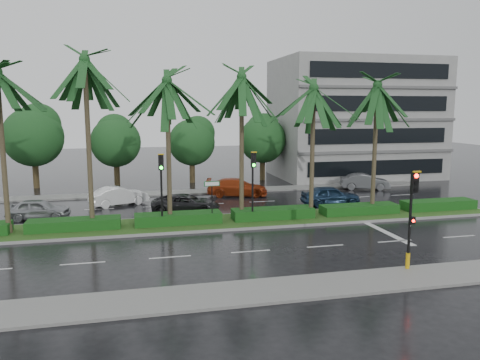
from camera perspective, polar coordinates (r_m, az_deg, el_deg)
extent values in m
plane|color=black|center=(28.30, -1.22, -5.74)|extent=(120.00, 120.00, 0.00)
cube|color=slate|center=(18.90, 5.37, -13.11)|extent=(40.00, 2.40, 0.12)
cube|color=slate|center=(39.84, -4.80, -1.42)|extent=(40.00, 2.00, 0.12)
cube|color=gray|center=(29.23, -1.63, -5.13)|extent=(36.00, 4.00, 0.14)
cube|color=#194416|center=(29.21, -1.63, -4.98)|extent=(35.60, 3.70, 0.02)
cube|color=#124013|center=(28.78, -19.55, -5.08)|extent=(5.20, 1.40, 0.60)
cube|color=#124013|center=(28.71, -7.53, -4.68)|extent=(5.20, 1.40, 0.60)
cube|color=#124013|center=(29.87, 4.03, -4.09)|extent=(5.20, 1.40, 0.60)
cube|color=#124013|center=(32.12, 14.33, -3.43)|extent=(5.20, 1.40, 0.60)
cube|color=#124013|center=(35.26, 23.02, -2.79)|extent=(5.20, 1.40, 0.60)
cube|color=silver|center=(35.12, -23.33, -3.59)|extent=(2.00, 0.12, 0.01)
cube|color=silver|center=(23.05, -18.61, -9.60)|extent=(2.00, 0.12, 0.01)
cube|color=silver|center=(34.62, -16.80, -3.41)|extent=(2.00, 0.12, 0.01)
cube|color=silver|center=(22.99, -8.51, -9.28)|extent=(2.00, 0.12, 0.01)
cube|color=silver|center=(34.58, -10.16, -3.19)|extent=(2.00, 0.12, 0.01)
cube|color=silver|center=(23.61, 1.32, -8.69)|extent=(2.00, 0.12, 0.01)
cube|color=silver|center=(35.00, -3.60, -2.92)|extent=(2.00, 0.12, 0.01)
cube|color=silver|center=(24.87, 10.36, -7.92)|extent=(2.00, 0.12, 0.01)
cube|color=silver|center=(35.86, 2.72, -2.63)|extent=(2.00, 0.12, 0.01)
cube|color=silver|center=(26.68, 18.33, -7.08)|extent=(2.00, 0.12, 0.01)
cube|color=silver|center=(37.14, 8.67, -2.32)|extent=(2.00, 0.12, 0.01)
cube|color=silver|center=(28.93, 25.15, -6.25)|extent=(2.00, 0.12, 0.01)
cube|color=silver|center=(38.79, 14.17, -2.02)|extent=(2.00, 0.12, 0.01)
cube|color=silver|center=(40.76, 19.18, -1.72)|extent=(2.00, 0.12, 0.01)
cube|color=silver|center=(28.58, 17.10, -5.97)|extent=(0.40, 6.00, 0.01)
cylinder|color=#463C28|center=(28.74, -26.93, 2.81)|extent=(0.28, 0.28, 8.85)
cylinder|color=#463C28|center=(29.41, -26.36, -5.36)|extent=(0.40, 0.40, 0.44)
cylinder|color=#463C28|center=(28.08, -17.97, 4.00)|extent=(0.28, 0.28, 9.62)
cylinder|color=#463C28|center=(28.80, -17.54, -5.14)|extent=(0.40, 0.40, 0.44)
cylinder|color=#463C28|center=(27.92, -8.70, 3.16)|extent=(0.28, 0.28, 8.52)
cylinder|color=#463C28|center=(28.59, -8.51, -4.92)|extent=(0.40, 0.40, 0.44)
cylinder|color=#463C28|center=(28.89, 0.20, 3.74)|extent=(0.28, 0.28, 8.81)
cylinder|color=#463C28|center=(29.56, 0.19, -4.37)|extent=(0.40, 0.40, 0.44)
cylinder|color=#463C28|center=(29.91, 8.81, 3.20)|extent=(0.28, 0.28, 8.18)
cylinder|color=#463C28|center=(30.52, 8.64, -4.05)|extent=(0.40, 0.40, 0.44)
cylinder|color=#463C28|center=(32.11, 16.10, 3.56)|extent=(0.28, 0.28, 8.43)
cylinder|color=#463C28|center=(32.69, 15.80, -3.42)|extent=(0.40, 0.40, 0.44)
cylinder|color=black|center=(21.68, 19.95, -5.84)|extent=(0.12, 0.12, 3.40)
cube|color=black|center=(21.11, 20.52, -0.29)|extent=(0.30, 0.18, 0.90)
cube|color=gold|center=(20.94, 20.77, 0.96)|extent=(0.34, 0.12, 0.06)
cylinder|color=#FF0C05|center=(20.98, 20.71, 0.48)|extent=(0.18, 0.04, 0.18)
cylinder|color=black|center=(21.03, 20.67, -0.33)|extent=(0.18, 0.04, 0.18)
cylinder|color=black|center=(21.07, 20.63, -1.14)|extent=(0.18, 0.04, 0.18)
cylinder|color=gold|center=(22.04, 19.77, -9.24)|extent=(0.18, 0.18, 0.70)
cube|color=black|center=(21.43, 20.25, -4.64)|extent=(0.22, 0.16, 0.32)
cylinder|color=#FF0C05|center=(21.36, 20.39, -4.69)|extent=(0.12, 0.03, 0.12)
cylinder|color=black|center=(27.75, -9.52, -2.23)|extent=(0.12, 0.12, 3.40)
cube|color=black|center=(27.25, -9.61, 2.14)|extent=(0.30, 0.18, 0.90)
cube|color=gold|center=(27.08, -9.62, 3.12)|extent=(0.34, 0.12, 0.06)
cylinder|color=black|center=(27.12, -9.61, 2.75)|extent=(0.18, 0.04, 0.18)
cylinder|color=black|center=(27.15, -9.60, 2.12)|extent=(0.18, 0.04, 0.18)
cylinder|color=#0CE519|center=(27.19, -9.58, 1.49)|extent=(0.18, 0.04, 0.18)
cylinder|color=black|center=(28.61, 1.54, -1.78)|extent=(0.12, 0.12, 3.40)
cube|color=black|center=(28.12, 1.65, 2.46)|extent=(0.30, 0.18, 0.90)
cube|color=gold|center=(27.96, 1.72, 3.41)|extent=(0.34, 0.12, 0.06)
cylinder|color=black|center=(28.00, 1.70, 3.05)|extent=(0.18, 0.04, 0.18)
cylinder|color=black|center=(28.03, 1.70, 2.44)|extent=(0.18, 0.04, 0.18)
cylinder|color=#0CE519|center=(28.06, 1.70, 1.83)|extent=(0.18, 0.04, 0.18)
cylinder|color=black|center=(28.27, -3.43, -2.75)|extent=(0.06, 0.06, 2.60)
cube|color=#0C5926|center=(28.03, -3.44, -0.46)|extent=(0.95, 0.04, 0.30)
cube|color=white|center=(28.00, -3.43, -0.47)|extent=(0.85, 0.01, 0.22)
cylinder|color=#392D1A|center=(45.46, -23.63, 0.68)|extent=(0.52, 0.52, 2.53)
sphere|color=#18411F|center=(45.15, -23.89, 4.81)|extent=(5.21, 5.21, 5.21)
sphere|color=#18411F|center=(45.40, -23.90, 6.11)|extent=(3.91, 3.91, 3.91)
cylinder|color=#392D1A|center=(44.73, -14.77, 0.80)|extent=(0.52, 0.52, 2.21)
sphere|color=#18411F|center=(44.43, -14.92, 4.47)|extent=(4.55, 4.55, 4.55)
sphere|color=#18411F|center=(44.68, -14.95, 5.63)|extent=(3.41, 3.41, 3.41)
cylinder|color=#392D1A|center=(45.07, -5.84, 1.06)|extent=(0.52, 0.52, 2.14)
sphere|color=#18411F|center=(44.78, -5.90, 4.59)|extent=(4.40, 4.40, 4.40)
sphere|color=#18411F|center=(45.02, -5.96, 5.70)|extent=(3.30, 3.30, 3.30)
cylinder|color=#392D1A|center=(46.46, 2.75, 1.37)|extent=(0.52, 0.52, 2.22)
sphere|color=#18411F|center=(46.18, 2.78, 4.93)|extent=(4.57, 4.57, 4.57)
sphere|color=#18411F|center=(46.41, 2.68, 6.05)|extent=(3.43, 3.43, 3.43)
cylinder|color=#392D1A|center=(48.82, 10.68, 1.76)|extent=(0.52, 0.52, 2.50)
sphere|color=#18411F|center=(48.53, 10.79, 5.57)|extent=(5.14, 5.14, 5.14)
sphere|color=#18411F|center=(48.77, 10.68, 6.76)|extent=(3.86, 3.86, 3.86)
cube|color=gray|center=(50.21, 13.77, 7.29)|extent=(16.00, 10.00, 12.00)
imported|color=#9B9DA2|center=(32.74, -23.35, -3.28)|extent=(2.01, 4.04, 1.32)
imported|color=white|center=(35.51, -14.54, -1.89)|extent=(2.94, 4.45, 1.39)
imported|color=black|center=(32.11, -6.61, -2.87)|extent=(3.12, 4.97, 1.28)
imported|color=#972F10|center=(37.99, -0.36, -0.88)|extent=(3.04, 5.24, 1.43)
imported|color=#1A304E|center=(34.96, 10.96, -1.88)|extent=(1.99, 4.36, 1.45)
imported|color=#555659|center=(42.44, 14.97, -0.19)|extent=(2.66, 4.44, 1.38)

